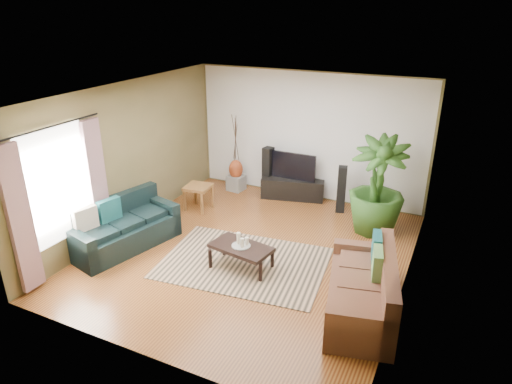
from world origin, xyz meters
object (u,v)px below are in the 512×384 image
Objects in this scene: coffee_table at (241,257)px; vase at (236,169)px; television at (293,166)px; speaker_left at (268,171)px; sofa_right at (361,285)px; speaker_right at (341,189)px; tv_stand at (293,189)px; side_table at (199,197)px; potted_plant at (377,186)px; sofa_left at (124,225)px; pedestal at (236,183)px.

vase is (-1.61, 2.88, 0.30)m from coffee_table.
vase is at bearing -175.43° from television.
speaker_left is at bearing 180.00° from television.
sofa_right reaches higher than coffee_table.
tv_stand is at bearing 155.69° from speaker_right.
sofa_right reaches higher than side_table.
potted_plant reaches higher than television.
sofa_right is 1.05× the size of potted_plant.
sofa_left is 1.93× the size of coffee_table.
sofa_left is 3.48m from speaker_left.
sofa_right is 1.96× the size of speaker_right.
sofa_right is at bearing -69.34° from tv_stand.
speaker_left is 1.11× the size of speaker_right.
potted_plant is at bearing -8.00° from speaker_left.
vase is 0.84× the size of side_table.
sofa_left reaches higher than vase.
potted_plant is at bearing -11.70° from vase.
tv_stand is (-2.26, 3.28, -0.20)m from sofa_right.
vase is (-1.33, -0.11, -0.24)m from television.
potted_plant is at bearing -42.55° from sofa_left.
sofa_left is 5.52× the size of pedestal.
potted_plant is at bearing 175.11° from sofa_right.
sofa_left is 1.91m from side_table.
sofa_right is at bearing -41.47° from pedestal.
coffee_table is 1.00× the size of speaker_right.
coffee_table is 2.23× the size of vase.
tv_stand is 2.57× the size of side_table.
television is at bearing 4.57° from pedestal.
sofa_left is 4.25m from speaker_right.
potted_plant is at bearing 63.37° from coffee_table.
speaker_right reaches higher than sofa_left.
speaker_left is 0.59× the size of potted_plant.
sofa_right is 3.27m from speaker_right.
television reaches higher than side_table.
tv_stand is (1.85, 3.24, -0.20)m from sofa_left.
vase is (-0.74, -0.11, -0.04)m from speaker_left.
side_table is (-0.20, -1.26, 0.09)m from pedestal.
potted_plant reaches higher than pedestal.
pedestal is at bearing -144.44° from sofa_right.
vase is (0.52, 3.14, 0.07)m from sofa_left.
side_table is at bearing 147.96° from coffee_table.
pedestal is at bearing -162.58° from speaker_left.
side_table is (-3.80, 1.92, -0.16)m from sofa_right.
speaker_left is 0.75m from vase.
sofa_left is 1.40× the size of tv_stand.
sofa_left is at bearing -119.70° from television.
potted_plant is (3.76, 2.47, 0.48)m from sofa_left.
side_table is (-2.66, -1.15, -0.22)m from speaker_right.
tv_stand is 1.39× the size of speaker_right.
side_table reaches higher than pedestal.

